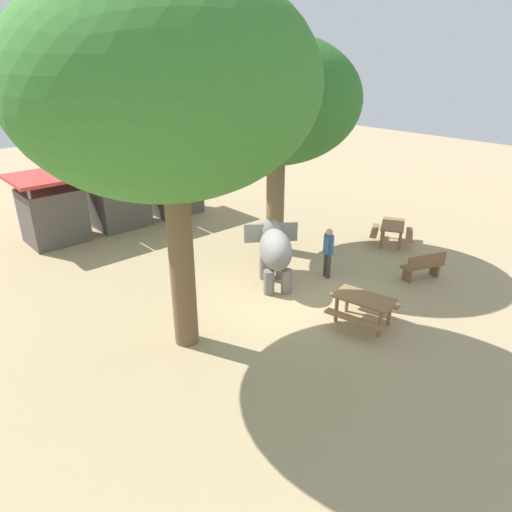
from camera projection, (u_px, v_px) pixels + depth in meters
ground_plane at (282, 296)px, 13.46m from camera, size 60.00×60.00×0.00m
elephant at (274, 248)px, 13.88m from camera, size 2.25×2.41×1.75m
person_handler at (328, 249)px, 14.24m from camera, size 0.32×0.48×1.62m
shade_tree_main at (169, 87)px, 8.99m from camera, size 6.33×5.81×8.19m
shade_tree_secondary at (277, 102)px, 14.55m from camera, size 5.65×5.18×7.15m
wooden_bench at (424, 266)px, 14.27m from camera, size 1.45×0.88×0.88m
picnic_table_near at (364, 304)px, 11.87m from camera, size 1.76×1.78×0.78m
picnic_table_far at (392, 229)px, 16.93m from camera, size 2.04×2.03×0.78m
market_stall_red at (53, 212)px, 16.98m from camera, size 2.50×2.50×2.52m
market_stall_green at (118, 198)px, 18.57m from camera, size 2.50×2.50×2.52m
market_stall_orange at (173, 187)px, 20.15m from camera, size 2.50×2.50×2.52m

